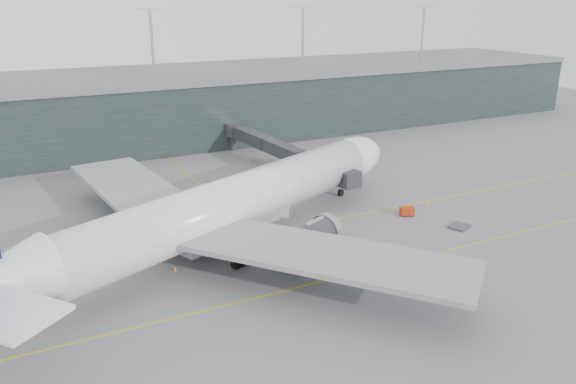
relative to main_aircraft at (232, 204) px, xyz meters
name	(u,v)px	position (x,y,z in m)	size (l,w,h in m)	color
ground	(212,231)	(-1.14, 5.68, -5.75)	(320.00, 320.00, 0.00)	slate
taxiline_a	(221,241)	(-1.14, 1.68, -5.74)	(160.00, 0.25, 0.02)	gold
taxiline_b	(271,294)	(-1.14, -14.32, -5.74)	(160.00, 0.25, 0.02)	gold
taxiline_lead_main	(201,186)	(3.86, 25.68, -5.74)	(0.25, 60.00, 0.02)	gold
terminal	(124,109)	(-1.14, 63.68, 1.87)	(240.00, 36.00, 29.00)	black
main_aircraft	(232,204)	(0.00, 0.00, 0.00)	(69.75, 64.30, 20.50)	white
jet_bridge	(280,148)	(20.20, 27.50, -1.29)	(6.56, 44.09, 5.96)	#2A2B2F
gse_cart	(407,211)	(27.41, -1.94, -4.98)	(2.35, 1.91, 1.38)	#B4250C
baggage_dolly	(459,226)	(31.27, -9.09, -5.58)	(2.92, 2.34, 0.29)	#39393F
uld_a	(153,208)	(-6.90, 16.10, -4.89)	(2.10, 1.84, 1.63)	#353439
uld_b	(173,200)	(-3.21, 17.72, -4.71)	(2.20, 1.77, 1.98)	#353439
uld_c	(182,202)	(-2.04, 16.98, -4.92)	(2.01, 1.75, 1.58)	#353439
cone_nose	(428,204)	(32.98, -0.09, -5.39)	(0.46, 0.46, 0.73)	orange
cone_wing_stbd	(354,273)	(9.55, -14.78, -5.40)	(0.44, 0.44, 0.70)	#EC430D
cone_wing_port	(245,195)	(8.71, 17.10, -5.44)	(0.39, 0.39, 0.62)	red
cone_tail	(175,268)	(-9.16, -4.04, -5.42)	(0.41, 0.41, 0.65)	orange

